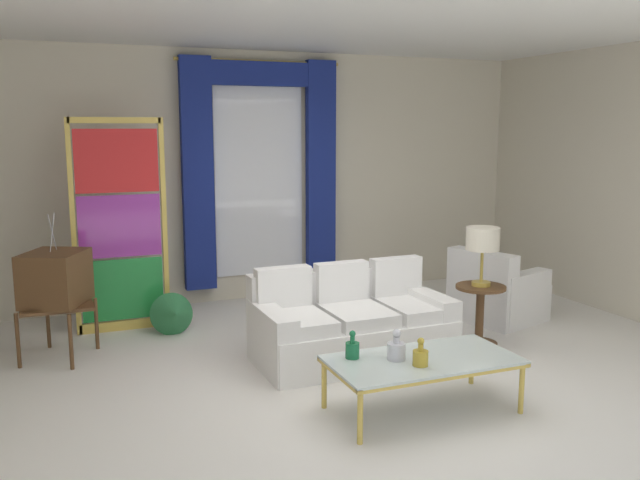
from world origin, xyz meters
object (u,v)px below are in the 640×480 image
(bottle_crystal_tall, at_px, (352,349))
(peacock_figurine, at_px, (173,315))
(coffee_table, at_px, (423,362))
(vintage_tv, at_px, (55,281))
(bottle_amber_squat, at_px, (420,356))
(stained_glass_divider, at_px, (120,230))
(round_side_table, at_px, (480,310))
(armchair_white, at_px, (495,295))
(couch_white_long, at_px, (349,325))
(table_lamp_brass, at_px, (483,241))
(bottle_blue_decanter, at_px, (396,349))

(bottle_crystal_tall, distance_m, peacock_figurine, 2.53)
(coffee_table, xyz_separation_m, vintage_tv, (-2.50, 2.26, 0.35))
(bottle_amber_squat, xyz_separation_m, stained_glass_divider, (-1.75, 3.08, 0.58))
(stained_glass_divider, height_order, round_side_table, stained_glass_divider)
(vintage_tv, bearing_deg, armchair_white, -5.97)
(bottle_crystal_tall, height_order, peacock_figurine, bottle_crystal_tall)
(bottle_crystal_tall, xyz_separation_m, peacock_figurine, (-0.93, 2.33, -0.26))
(bottle_amber_squat, relative_size, vintage_tv, 0.15)
(couch_white_long, bearing_deg, round_side_table, -7.27)
(couch_white_long, relative_size, round_side_table, 2.98)
(armchair_white, xyz_separation_m, peacock_figurine, (-3.38, 0.74, -0.07))
(bottle_crystal_tall, bearing_deg, coffee_table, -22.45)
(armchair_white, xyz_separation_m, table_lamp_brass, (-0.67, -0.66, 0.74))
(bottle_crystal_tall, bearing_deg, couch_white_long, 66.73)
(bottle_amber_squat, bearing_deg, vintage_tv, 135.17)
(peacock_figurine, xyz_separation_m, round_side_table, (2.71, -1.40, 0.14))
(couch_white_long, xyz_separation_m, armchair_white, (1.98, 0.49, -0.02))
(bottle_blue_decanter, xyz_separation_m, peacock_figurine, (-1.21, 2.48, -0.27))
(armchair_white, distance_m, stained_glass_divider, 4.07)
(bottle_blue_decanter, bearing_deg, stained_glass_divider, 119.69)
(bottle_crystal_tall, distance_m, vintage_tv, 2.89)
(vintage_tv, xyz_separation_m, round_side_table, (3.80, -1.13, -0.37))
(bottle_crystal_tall, relative_size, table_lamp_brass, 0.37)
(bottle_amber_squat, relative_size, armchair_white, 0.20)
(peacock_figurine, bearing_deg, bottle_amber_squat, -63.71)
(couch_white_long, relative_size, bottle_amber_squat, 8.55)
(armchair_white, relative_size, round_side_table, 1.72)
(bottle_crystal_tall, relative_size, round_side_table, 0.36)
(bottle_blue_decanter, distance_m, bottle_crystal_tall, 0.32)
(bottle_blue_decanter, xyz_separation_m, bottle_crystal_tall, (-0.29, 0.15, -0.01))
(bottle_amber_squat, relative_size, round_side_table, 0.35)
(stained_glass_divider, bearing_deg, bottle_crystal_tall, -63.57)
(peacock_figurine, bearing_deg, couch_white_long, -41.37)
(armchair_white, height_order, stained_glass_divider, stained_glass_divider)
(coffee_table, relative_size, peacock_figurine, 2.33)
(table_lamp_brass, bearing_deg, round_side_table, -165.96)
(armchair_white, bearing_deg, bottle_amber_squat, -137.09)
(stained_glass_divider, relative_size, peacock_figurine, 3.67)
(couch_white_long, xyz_separation_m, peacock_figurine, (-1.40, 1.23, -0.08))
(armchair_white, bearing_deg, couch_white_long, -166.01)
(couch_white_long, relative_size, coffee_table, 1.27)
(vintage_tv, relative_size, peacock_figurine, 2.24)
(bottle_amber_squat, relative_size, peacock_figurine, 0.35)
(couch_white_long, xyz_separation_m, round_side_table, (1.31, -0.17, 0.05))
(bottle_blue_decanter, xyz_separation_m, stained_glass_divider, (-1.65, 2.90, 0.57))
(bottle_crystal_tall, bearing_deg, bottle_blue_decanter, -27.66)
(table_lamp_brass, bearing_deg, bottle_blue_decanter, -144.16)
(bottle_blue_decanter, height_order, round_side_table, bottle_blue_decanter)
(armchair_white, bearing_deg, round_side_table, -135.28)
(bottle_blue_decanter, height_order, peacock_figurine, bottle_blue_decanter)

